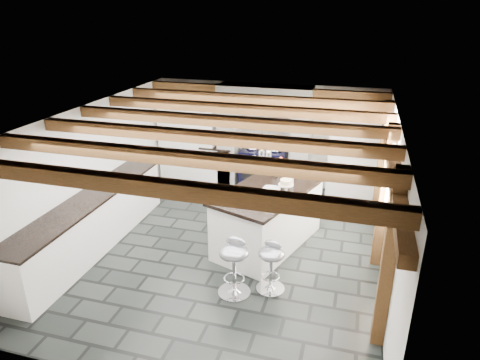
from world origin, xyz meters
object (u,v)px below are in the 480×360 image
(range_cooker, at_px, (264,169))
(bar_stool_far, at_px, (234,261))
(kitchen_island, at_px, (268,216))
(bar_stool_near, at_px, (271,261))

(range_cooker, bearing_deg, bar_stool_far, -83.14)
(bar_stool_far, bearing_deg, kitchen_island, 92.14)
(kitchen_island, height_order, bar_stool_near, kitchen_island)
(kitchen_island, xyz_separation_m, bar_stool_near, (0.32, -1.25, -0.05))
(bar_stool_near, bearing_deg, bar_stool_far, -144.20)
(range_cooker, bearing_deg, bar_stool_near, -75.38)
(bar_stool_near, bearing_deg, kitchen_island, 114.88)
(range_cooker, relative_size, bar_stool_far, 1.15)
(kitchen_island, relative_size, bar_stool_far, 2.69)
(bar_stool_near, distance_m, bar_stool_far, 0.54)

